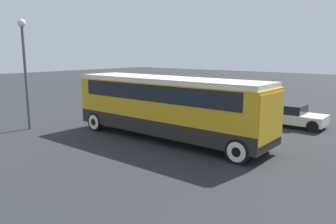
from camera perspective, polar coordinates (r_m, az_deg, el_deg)
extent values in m
plane|color=#26282B|center=(17.04, 0.00, -4.76)|extent=(120.00, 120.00, 0.00)
cube|color=black|center=(16.84, 0.00, -2.04)|extent=(10.87, 2.57, 0.76)
cube|color=gold|center=(16.62, 0.00, 2.22)|extent=(10.87, 2.57, 1.77)
cube|color=black|center=(16.56, 0.00, 3.71)|extent=(9.56, 2.61, 0.80)
cube|color=silver|center=(16.51, 0.00, 5.64)|extent=(10.65, 2.36, 0.22)
cube|color=gold|center=(13.97, 17.01, -0.85)|extent=(0.36, 2.46, 2.02)
cylinder|color=black|center=(13.52, 12.05, -6.72)|extent=(1.06, 0.28, 1.06)
cylinder|color=silver|center=(13.52, 12.05, -6.72)|extent=(0.83, 0.30, 0.83)
cylinder|color=black|center=(13.52, 12.05, -6.72)|extent=(0.40, 0.32, 0.40)
cylinder|color=black|center=(15.58, 16.05, -4.62)|extent=(1.06, 0.28, 1.06)
cylinder|color=silver|center=(15.58, 16.05, -4.62)|extent=(0.83, 0.30, 0.83)
cylinder|color=black|center=(15.58, 16.05, -4.62)|extent=(0.40, 0.32, 0.40)
cylinder|color=black|center=(19.22, -12.53, -1.65)|extent=(1.06, 0.28, 1.06)
cylinder|color=silver|center=(19.22, -12.53, -1.65)|extent=(0.83, 0.30, 0.83)
cylinder|color=black|center=(19.22, -12.53, -1.65)|extent=(0.40, 0.32, 0.40)
cylinder|color=black|center=(20.71, -7.44, -0.63)|extent=(1.06, 0.28, 1.06)
cylinder|color=silver|center=(20.71, -7.44, -0.63)|extent=(0.83, 0.30, 0.83)
cylinder|color=black|center=(20.71, -7.44, -0.63)|extent=(0.40, 0.32, 0.40)
cube|color=silver|center=(21.33, 20.03, -0.84)|extent=(4.43, 1.78, 0.56)
cube|color=black|center=(21.29, 19.67, 0.64)|extent=(2.30, 1.61, 0.52)
cylinder|color=black|center=(20.11, 23.90, -2.32)|extent=(0.68, 0.22, 0.68)
cylinder|color=black|center=(20.11, 23.90, -2.32)|extent=(0.26, 0.26, 0.26)
cylinder|color=black|center=(21.64, 25.05, -1.57)|extent=(0.68, 0.22, 0.68)
cylinder|color=black|center=(21.64, 25.05, -1.57)|extent=(0.26, 0.26, 0.26)
cylinder|color=black|center=(21.26, 14.85, -1.13)|extent=(0.68, 0.22, 0.68)
cylinder|color=black|center=(21.26, 14.85, -1.13)|extent=(0.26, 0.26, 0.26)
cylinder|color=black|center=(22.71, 16.54, -0.49)|extent=(0.68, 0.22, 0.68)
cylinder|color=black|center=(22.71, 16.54, -0.49)|extent=(0.26, 0.26, 0.26)
cube|color=#BCBCC1|center=(25.13, 6.45, 1.39)|extent=(4.36, 1.80, 0.62)
cube|color=black|center=(25.14, 6.14, 2.71)|extent=(2.27, 1.62, 0.51)
cylinder|color=black|center=(23.60, 8.89, 0.17)|extent=(0.65, 0.22, 0.65)
cylinder|color=black|center=(23.60, 8.89, 0.17)|extent=(0.25, 0.26, 0.25)
cylinder|color=black|center=(24.99, 10.78, 0.68)|extent=(0.65, 0.22, 0.65)
cylinder|color=black|center=(24.99, 10.78, 0.68)|extent=(0.25, 0.26, 0.25)
cylinder|color=black|center=(25.49, 2.18, 1.05)|extent=(0.65, 0.22, 0.65)
cylinder|color=black|center=(25.49, 2.18, 1.05)|extent=(0.25, 0.26, 0.25)
cylinder|color=black|center=(26.78, 4.28, 1.48)|extent=(0.65, 0.22, 0.65)
cylinder|color=black|center=(26.78, 4.28, 1.48)|extent=(0.25, 0.26, 0.25)
cube|color=navy|center=(21.79, 8.15, 0.07)|extent=(4.31, 1.79, 0.68)
cube|color=black|center=(21.78, 7.81, 1.63)|extent=(2.24, 1.61, 0.49)
cylinder|color=black|center=(20.33, 11.01, -1.49)|extent=(0.68, 0.22, 0.68)
cylinder|color=black|center=(20.33, 11.01, -1.49)|extent=(0.26, 0.26, 0.26)
cylinder|color=black|center=(21.74, 13.03, -0.80)|extent=(0.68, 0.22, 0.68)
cylinder|color=black|center=(21.74, 13.03, -0.80)|extent=(0.26, 0.26, 0.26)
cylinder|color=black|center=(22.09, 3.32, -0.37)|extent=(0.68, 0.22, 0.68)
cylinder|color=black|center=(22.09, 3.32, -0.37)|extent=(0.26, 0.26, 0.26)
cylinder|color=black|center=(23.39, 5.64, 0.20)|extent=(0.68, 0.22, 0.68)
cylinder|color=black|center=(23.39, 5.64, 0.20)|extent=(0.26, 0.26, 0.26)
cylinder|color=#515156|center=(20.53, -23.50, 5.30)|extent=(0.16, 0.16, 5.88)
sphere|color=silver|center=(20.54, -24.15, 13.97)|extent=(0.44, 0.44, 0.44)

